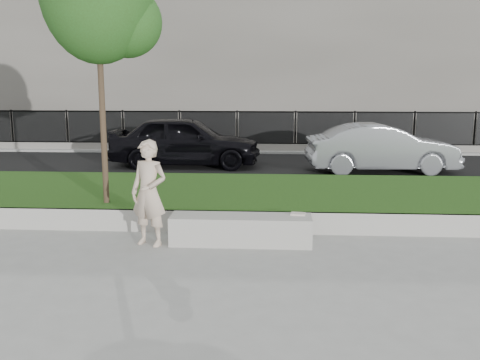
# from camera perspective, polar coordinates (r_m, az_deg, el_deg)

# --- Properties ---
(ground) EXTENTS (90.00, 90.00, 0.00)m
(ground) POSITION_cam_1_polar(r_m,az_deg,el_deg) (8.69, -1.79, -7.53)
(ground) COLOR gray
(ground) RESTS_ON ground
(grass_bank) EXTENTS (34.00, 4.00, 0.40)m
(grass_bank) POSITION_cam_1_polar(r_m,az_deg,el_deg) (11.53, -0.39, -1.99)
(grass_bank) COLOR black
(grass_bank) RESTS_ON ground
(grass_kerb) EXTENTS (34.00, 0.08, 0.40)m
(grass_kerb) POSITION_cam_1_polar(r_m,az_deg,el_deg) (9.63, -1.21, -4.50)
(grass_kerb) COLOR #ACAAA1
(grass_kerb) RESTS_ON ground
(street) EXTENTS (34.00, 7.00, 0.04)m
(street) POSITION_cam_1_polar(r_m,az_deg,el_deg) (16.96, 0.91, 1.41)
(street) COLOR black
(street) RESTS_ON ground
(far_pavement) EXTENTS (34.00, 3.00, 0.12)m
(far_pavement) POSITION_cam_1_polar(r_m,az_deg,el_deg) (21.41, 1.49, 3.40)
(far_pavement) COLOR gray
(far_pavement) RESTS_ON ground
(iron_fence) EXTENTS (32.00, 0.30, 1.50)m
(iron_fence) POSITION_cam_1_polar(r_m,az_deg,el_deg) (20.36, 1.39, 4.40)
(iron_fence) COLOR slate
(iron_fence) RESTS_ON far_pavement
(building_facade) EXTENTS (34.00, 10.00, 10.00)m
(building_facade) POSITION_cam_1_polar(r_m,az_deg,el_deg) (28.34, 2.09, 15.12)
(building_facade) COLOR #5E5A52
(building_facade) RESTS_ON ground
(stone_bench) EXTENTS (2.35, 0.59, 0.48)m
(stone_bench) POSITION_cam_1_polar(r_m,az_deg,el_deg) (8.99, 0.09, -5.32)
(stone_bench) COLOR #ACAAA1
(stone_bench) RESTS_ON ground
(man) EXTENTS (0.74, 0.61, 1.76)m
(man) POSITION_cam_1_polar(r_m,az_deg,el_deg) (8.91, -9.68, -1.38)
(man) COLOR beige
(man) RESTS_ON ground
(book) EXTENTS (0.26, 0.21, 0.03)m
(book) POSITION_cam_1_polar(r_m,az_deg,el_deg) (9.05, 6.21, -3.61)
(book) COLOR beige
(book) RESTS_ON stone_bench
(car_dark) EXTENTS (4.72, 1.92, 1.60)m
(car_dark) POSITION_cam_1_polar(r_m,az_deg,el_deg) (16.95, -5.87, 4.16)
(car_dark) COLOR black
(car_dark) RESTS_ON street
(car_silver) EXTENTS (4.46, 1.89, 1.43)m
(car_silver) POSITION_cam_1_polar(r_m,az_deg,el_deg) (16.29, 14.86, 3.30)
(car_silver) COLOR gray
(car_silver) RESTS_ON street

